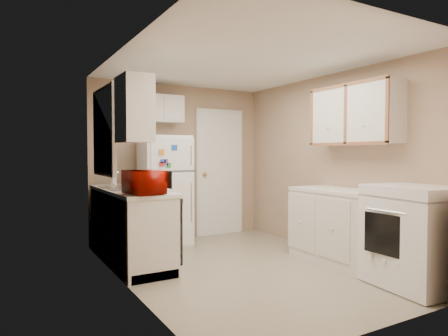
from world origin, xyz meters
TOP-DOWN VIEW (x-y plane):
  - floor at (0.00, 0.00)m, footprint 3.80×3.80m
  - ceiling at (0.00, 0.00)m, footprint 3.80×3.80m
  - wall_left at (-1.40, 0.00)m, footprint 3.80×3.80m
  - wall_right at (1.40, 0.00)m, footprint 3.80×3.80m
  - wall_back at (0.00, 1.90)m, footprint 2.80×2.80m
  - wall_front at (0.00, -1.90)m, footprint 2.80×2.80m
  - left_counter at (-1.10, 0.90)m, footprint 0.60×1.80m
  - dishwasher at (-0.81, 0.30)m, footprint 0.03×0.58m
  - sink at (-1.10, 1.05)m, footprint 0.54×0.74m
  - microwave at (-1.15, 0.21)m, footprint 0.50×0.32m
  - soap_bottle at (-1.13, 1.54)m, footprint 0.09×0.09m
  - window_blinds at (-1.36, 1.05)m, footprint 0.10×0.98m
  - upper_cabinet_left at (-1.25, 0.22)m, footprint 0.30×0.45m
  - refrigerator at (-0.42, 1.50)m, footprint 0.70×0.69m
  - cabinet_over_fridge at (-0.40, 1.75)m, footprint 0.70×0.30m
  - interior_door at (0.70, 1.86)m, footprint 0.86×0.06m
  - right_counter at (1.10, -0.80)m, footprint 0.60×2.00m
  - stove at (1.07, -1.44)m, footprint 0.77×0.91m
  - upper_cabinet_right at (1.25, -0.50)m, footprint 0.30×1.20m

SIDE VIEW (x-z plane):
  - floor at x=0.00m, z-range 0.00..0.00m
  - left_counter at x=-1.10m, z-range 0.00..0.90m
  - right_counter at x=1.10m, z-range 0.00..0.90m
  - dishwasher at x=-0.81m, z-range 0.13..0.85m
  - stove at x=1.07m, z-range 0.00..1.03m
  - refrigerator at x=-0.42m, z-range 0.00..1.59m
  - sink at x=-1.10m, z-range 0.78..0.94m
  - soap_bottle at x=-1.13m, z-range 0.92..1.08m
  - interior_door at x=0.70m, z-range -0.02..2.06m
  - microwave at x=-1.15m, z-range 0.90..1.20m
  - wall_left at x=-1.40m, z-range 1.20..1.20m
  - wall_right at x=1.40m, z-range 1.20..1.20m
  - wall_back at x=0.00m, z-range 1.20..1.20m
  - wall_front at x=0.00m, z-range 1.20..1.20m
  - window_blinds at x=-1.36m, z-range 1.06..2.14m
  - upper_cabinet_left at x=-1.25m, z-range 1.45..2.15m
  - upper_cabinet_right at x=1.25m, z-range 1.45..2.15m
  - cabinet_over_fridge at x=-0.40m, z-range 1.80..2.20m
  - ceiling at x=0.00m, z-range 2.40..2.40m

